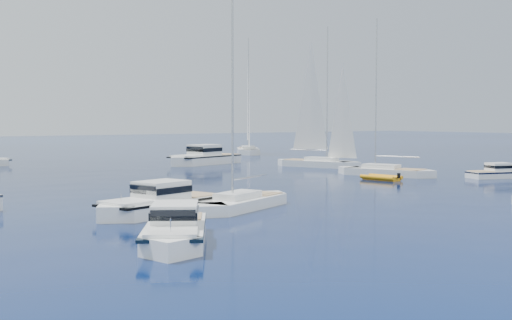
# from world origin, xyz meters

# --- Properties ---
(motor_cruiser_left) EXTENTS (6.82, 8.72, 2.27)m
(motor_cruiser_left) POSITION_xyz_m (-20.93, 6.64, 0.00)
(motor_cruiser_left) COLOR white
(motor_cruiser_left) RESTS_ON ground
(motor_cruiser_centre) EXTENTS (9.81, 5.40, 2.46)m
(motor_cruiser_centre) POSITION_xyz_m (-17.40, 15.07, 0.00)
(motor_cruiser_centre) COLOR white
(motor_cruiser_centre) RESTS_ON ground
(motor_cruiser_far_r) EXTENTS (7.21, 4.12, 1.81)m
(motor_cruiser_far_r) POSITION_xyz_m (19.55, 17.89, 0.00)
(motor_cruiser_far_r) COLOR white
(motor_cruiser_far_r) RESTS_ON ground
(motor_cruiser_distant) EXTENTS (12.20, 6.94, 3.06)m
(motor_cruiser_distant) POSITION_xyz_m (6.44, 50.02, 0.00)
(motor_cruiser_distant) COLOR white
(motor_cruiser_distant) RESTS_ON ground
(sailboat_mid_r) EXTENTS (6.14, 11.09, 15.82)m
(sailboat_mid_r) POSITION_xyz_m (12.54, 25.77, 0.00)
(sailboat_mid_r) COLOR silver
(sailboat_mid_r) RESTS_ON ground
(sailboat_mid_l) EXTENTS (10.25, 6.57, 14.81)m
(sailboat_mid_l) POSITION_xyz_m (-12.14, 14.37, 0.00)
(sailboat_mid_l) COLOR white
(sailboat_mid_l) RESTS_ON ground
(sailboat_sails_r) EXTENTS (6.85, 11.55, 16.56)m
(sailboat_sails_r) POSITION_xyz_m (14.95, 38.56, 0.00)
(sailboat_sails_r) COLOR white
(sailboat_sails_r) RESTS_ON ground
(sailboat_sails_far) EXTENTS (9.67, 12.64, 18.87)m
(sailboat_sails_far) POSITION_xyz_m (25.13, 67.33, 0.00)
(sailboat_sails_far) COLOR silver
(sailboat_sails_far) RESTS_ON ground
(tender_yellow) EXTENTS (2.57, 3.98, 0.95)m
(tender_yellow) POSITION_xyz_m (8.75, 22.68, 0.00)
(tender_yellow) COLOR orange
(tender_yellow) RESTS_ON ground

